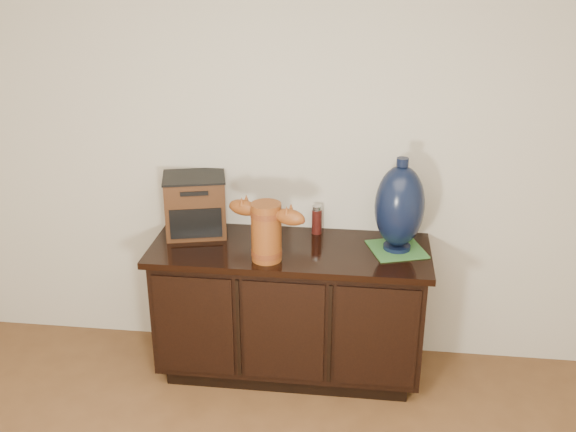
# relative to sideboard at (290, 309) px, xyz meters

# --- Properties ---
(sideboard) EXTENTS (1.46, 0.56, 0.75)m
(sideboard) POSITION_rel_sideboard_xyz_m (0.00, 0.00, 0.00)
(sideboard) COLOR black
(sideboard) RESTS_ON ground
(terracotta_vessel) EXTENTS (0.42, 0.22, 0.30)m
(terracotta_vessel) POSITION_rel_sideboard_xyz_m (-0.10, -0.15, 0.54)
(terracotta_vessel) COLOR brown
(terracotta_vessel) RESTS_ON sideboard
(tv_radio) EXTENTS (0.38, 0.34, 0.33)m
(tv_radio) POSITION_rel_sideboard_xyz_m (-0.53, 0.13, 0.53)
(tv_radio) COLOR #402210
(tv_radio) RESTS_ON sideboard
(green_mat) EXTENTS (0.33, 0.33, 0.01)m
(green_mat) POSITION_rel_sideboard_xyz_m (0.55, 0.04, 0.37)
(green_mat) COLOR #346D31
(green_mat) RESTS_ON sideboard
(lamp_base) EXTENTS (0.32, 0.32, 0.49)m
(lamp_base) POSITION_rel_sideboard_xyz_m (0.55, 0.04, 0.61)
(lamp_base) COLOR black
(lamp_base) RESTS_ON green_mat
(spray_can) EXTENTS (0.05, 0.05, 0.16)m
(spray_can) POSITION_rel_sideboard_xyz_m (0.12, 0.20, 0.45)
(spray_can) COLOR #57140E
(spray_can) RESTS_ON sideboard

